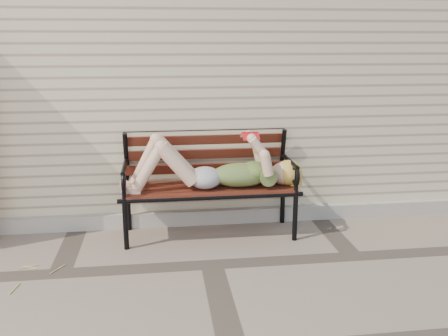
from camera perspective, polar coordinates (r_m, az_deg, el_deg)
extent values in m
plane|color=gray|center=(4.30, -1.38, -10.98)|extent=(80.00, 80.00, 0.00)
cube|color=beige|center=(6.88, -4.23, 11.56)|extent=(8.00, 4.00, 3.00)
cube|color=#ADA69D|center=(5.16, -2.56, -5.61)|extent=(8.00, 0.10, 0.15)
cylinder|color=black|center=(4.60, -11.19, -6.32)|extent=(0.05, 0.05, 0.48)
cylinder|color=black|center=(5.04, -10.88, -4.40)|extent=(0.05, 0.05, 0.48)
cylinder|color=black|center=(4.75, 8.13, -5.49)|extent=(0.05, 0.05, 0.48)
cylinder|color=black|center=(5.19, 6.72, -3.71)|extent=(0.05, 0.05, 0.48)
cube|color=#5D2518|center=(4.76, -1.69, -2.29)|extent=(1.61, 0.52, 0.03)
cylinder|color=black|center=(4.54, -1.38, -3.41)|extent=(1.70, 0.04, 0.04)
cylinder|color=black|center=(4.99, -1.97, -1.73)|extent=(1.70, 0.04, 0.04)
torus|color=black|center=(4.98, -2.16, 4.74)|extent=(0.29, 0.04, 0.29)
ellipsoid|color=#093A40|center=(4.73, 1.92, -0.79)|extent=(0.57, 0.33, 0.22)
ellipsoid|color=#093A40|center=(4.74, 3.44, -0.30)|extent=(0.28, 0.32, 0.17)
ellipsoid|color=#AAAAAF|center=(4.69, -2.17, -1.12)|extent=(0.32, 0.36, 0.20)
sphere|color=beige|center=(4.81, 6.78, -0.61)|extent=(0.23, 0.23, 0.23)
ellipsoid|color=gold|center=(4.82, 7.39, -0.53)|extent=(0.26, 0.27, 0.24)
cube|color=red|center=(4.65, 2.99, 4.04)|extent=(0.15, 0.02, 0.02)
cube|color=white|center=(4.62, 3.09, 3.59)|extent=(0.15, 0.09, 0.05)
cube|color=white|center=(4.70, 2.89, 3.80)|extent=(0.15, 0.09, 0.05)
cube|color=red|center=(4.61, 3.10, 3.63)|extent=(0.16, 0.10, 0.06)
cube|color=red|center=(4.70, 2.88, 3.85)|extent=(0.16, 0.10, 0.06)
cylinder|color=tan|center=(4.36, -20.32, -11.52)|extent=(0.12, 0.05, 0.01)
cylinder|color=tan|center=(4.08, -23.15, -13.64)|extent=(0.16, 0.07, 0.01)
cylinder|color=tan|center=(4.38, -16.48, -11.04)|extent=(0.08, 0.12, 0.01)
cylinder|color=tan|center=(4.70, -18.57, -9.41)|extent=(0.02, 0.10, 0.01)
cylinder|color=tan|center=(4.17, -15.99, -12.39)|extent=(0.16, 0.10, 0.01)
cylinder|color=tan|center=(4.50, -18.18, -10.50)|extent=(0.04, 0.11, 0.01)
cylinder|color=tan|center=(3.99, -10.16, -13.28)|extent=(0.01, 0.15, 0.01)
cylinder|color=tan|center=(4.19, -17.62, -12.35)|extent=(0.12, 0.09, 0.01)
cylinder|color=tan|center=(3.57, -15.68, -17.26)|extent=(0.09, 0.06, 0.01)
cylinder|color=tan|center=(4.61, -19.15, -9.93)|extent=(0.08, 0.09, 0.01)
cylinder|color=tan|center=(4.04, -22.63, -13.88)|extent=(0.12, 0.12, 0.01)
cylinder|color=tan|center=(3.68, -9.03, -15.75)|extent=(0.07, 0.11, 0.01)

